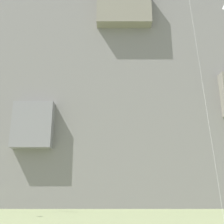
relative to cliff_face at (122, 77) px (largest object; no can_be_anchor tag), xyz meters
name	(u,v)px	position (x,y,z in m)	size (l,w,h in m)	color
cliff_face	(122,77)	(0.00, 0.00, 0.00)	(180.00, 29.23, 68.13)	slate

